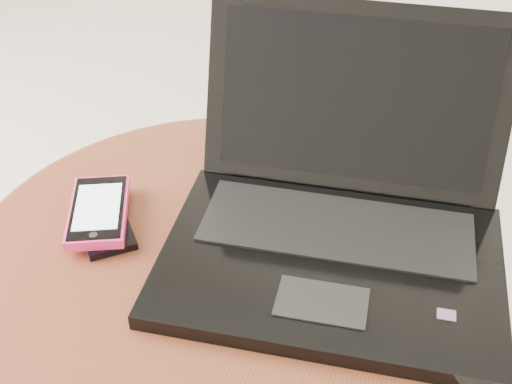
% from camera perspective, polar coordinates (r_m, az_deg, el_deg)
% --- Properties ---
extents(table, '(0.61, 0.61, 0.48)m').
position_cam_1_polar(table, '(0.84, -2.74, -10.18)').
color(table, brown).
rests_on(table, ground).
extents(laptop, '(0.40, 0.37, 0.23)m').
position_cam_1_polar(laptop, '(0.76, 6.94, -1.83)').
color(laptop, black).
rests_on(laptop, table).
extents(phone_black, '(0.11, 0.12, 0.01)m').
position_cam_1_polar(phone_black, '(0.82, -12.73, -2.69)').
color(phone_black, black).
rests_on(phone_black, table).
extents(phone_pink, '(0.11, 0.14, 0.02)m').
position_cam_1_polar(phone_pink, '(0.82, -13.20, -1.58)').
color(phone_pink, '#FF307F').
rests_on(phone_pink, phone_black).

